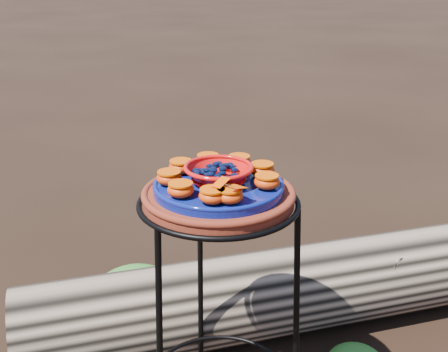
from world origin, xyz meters
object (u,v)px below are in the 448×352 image
object	(u,v)px
plant_stand	(219,322)
terracotta_saucer	(219,197)
driftwood_log	(259,295)
red_bowl	(219,175)
cobalt_plate	(219,187)

from	to	relation	value
plant_stand	terracotta_saucer	size ratio (longest dim) A/B	1.89
plant_stand	terracotta_saucer	bearing A→B (deg)	0.00
plant_stand	driftwood_log	xyz separation A→B (m)	(0.25, 0.37, -0.20)
plant_stand	red_bowl	size ratio (longest dim) A/B	4.40
plant_stand	cobalt_plate	distance (m)	0.39
plant_stand	driftwood_log	distance (m)	0.49
terracotta_saucer	red_bowl	xyz separation A→B (m)	(0.00, 0.00, 0.06)
terracotta_saucer	cobalt_plate	world-z (taller)	cobalt_plate
cobalt_plate	plant_stand	bearing A→B (deg)	0.00
terracotta_saucer	cobalt_plate	distance (m)	0.03
terracotta_saucer	red_bowl	size ratio (longest dim) A/B	2.33
plant_stand	terracotta_saucer	xyz separation A→B (m)	(0.00, 0.00, 0.37)
red_bowl	driftwood_log	distance (m)	0.77
cobalt_plate	red_bowl	bearing A→B (deg)	0.00
terracotta_saucer	red_bowl	distance (m)	0.06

